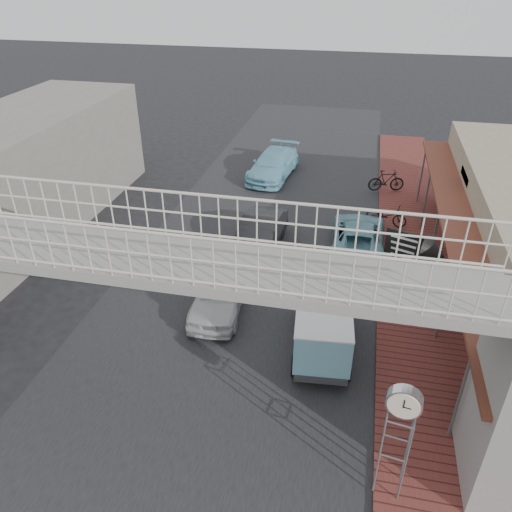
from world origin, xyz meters
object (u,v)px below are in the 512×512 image
at_px(angkot_far, 273,164).
at_px(street_clock, 403,407).
at_px(arrow_sign, 430,254).
at_px(angkot_van, 323,320).
at_px(motorcycle_far, 386,181).
at_px(white_hatchback, 220,290).
at_px(angkot_curb, 358,236).
at_px(motorcycle_near, 386,215).
at_px(dark_sedan, 259,235).

bearing_deg(angkot_far, street_clock, -64.93).
xyz_separation_m(street_clock, arrow_sign, (1.03, 6.52, 0.08)).
xyz_separation_m(angkot_van, motorcycle_far, (2.04, 13.25, -0.50)).
bearing_deg(motorcycle_far, street_clock, 166.25).
relative_size(white_hatchback, street_clock, 1.34).
bearing_deg(street_clock, motorcycle_far, 98.36).
height_order(angkot_curb, motorcycle_near, angkot_curb).
bearing_deg(angkot_van, dark_sedan, 114.30).
xyz_separation_m(dark_sedan, angkot_far, (-0.99, 8.46, -0.01)).
bearing_deg(angkot_far, angkot_curb, -49.21).
bearing_deg(motorcycle_near, arrow_sign, -157.98).
distance_m(motorcycle_far, arrow_sign, 11.50).
xyz_separation_m(angkot_curb, angkot_far, (-5.10, 7.48, 0.07)).
distance_m(angkot_curb, angkot_far, 9.05).
xyz_separation_m(dark_sedan, arrow_sign, (6.33, -3.76, 2.06)).
bearing_deg(angkot_curb, motorcycle_near, -116.49).
height_order(angkot_van, motorcycle_near, angkot_van).
relative_size(white_hatchback, motorcycle_near, 2.24).
relative_size(angkot_van, arrow_sign, 1.17).
bearing_deg(angkot_far, angkot_van, -66.83).
distance_m(motorcycle_near, street_clock, 13.91).
relative_size(dark_sedan, angkot_van, 1.15).
relative_size(angkot_curb, angkot_van, 1.21).
height_order(white_hatchback, motorcycle_near, white_hatchback).
xyz_separation_m(angkot_van, motorcycle_near, (2.04, 9.21, -0.58)).
height_order(motorcycle_near, arrow_sign, arrow_sign).
xyz_separation_m(white_hatchback, dark_sedan, (0.50, 4.23, 0.02)).
height_order(white_hatchback, street_clock, street_clock).
height_order(dark_sedan, motorcycle_near, dark_sedan).
xyz_separation_m(dark_sedan, motorcycle_near, (5.30, 3.47, -0.15)).
distance_m(dark_sedan, angkot_far, 8.52).
height_order(angkot_far, angkot_van, angkot_van).
distance_m(dark_sedan, street_clock, 11.73).
bearing_deg(motorcycle_near, motorcycle_far, 13.91).
height_order(dark_sedan, angkot_van, angkot_van).
xyz_separation_m(angkot_curb, motorcycle_near, (1.19, 2.49, -0.07)).
bearing_deg(motorcycle_near, street_clock, -166.09).
xyz_separation_m(angkot_far, motorcycle_near, (6.29, -4.99, -0.14)).
height_order(angkot_curb, arrow_sign, arrow_sign).
relative_size(white_hatchback, angkot_van, 1.08).
bearing_deg(dark_sedan, angkot_curb, 16.12).
bearing_deg(angkot_far, motorcycle_far, -2.16).
relative_size(angkot_curb, motorcycle_far, 2.48).
bearing_deg(motorcycle_far, motorcycle_near, 166.25).
relative_size(white_hatchback, dark_sedan, 0.94).
height_order(dark_sedan, arrow_sign, arrow_sign).
height_order(white_hatchback, dark_sedan, dark_sedan).
xyz_separation_m(white_hatchback, motorcycle_far, (5.80, 11.72, -0.04)).
bearing_deg(street_clock, motorcycle_near, 98.36).
height_order(angkot_far, street_clock, street_clock).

